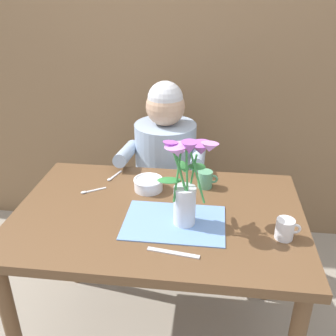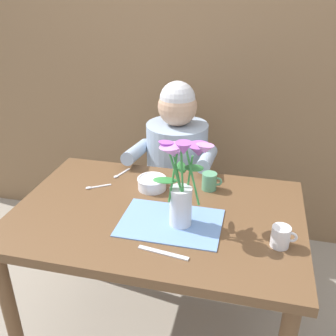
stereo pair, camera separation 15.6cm
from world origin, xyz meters
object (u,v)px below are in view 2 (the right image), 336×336
object	(u,v)px
seated_person	(176,179)
coffee_cup	(210,181)
ceramic_bowl	(152,183)
ceramic_mug	(281,237)
flower_vase	(182,179)
dinner_knife	(163,253)

from	to	relation	value
seated_person	coffee_cup	world-z (taller)	seated_person
ceramic_bowl	ceramic_mug	world-z (taller)	ceramic_mug
flower_vase	seated_person	bearing A→B (deg)	103.74
dinner_knife	ceramic_mug	world-z (taller)	ceramic_mug
ceramic_bowl	dinner_knife	bearing A→B (deg)	-69.64
seated_person	dinner_knife	size ratio (longest dim) A/B	5.97
ceramic_bowl	flower_vase	bearing A→B (deg)	-53.02
dinner_knife	coffee_cup	xyz separation A→B (m)	(0.09, 0.50, 0.04)
flower_vase	ceramic_bowl	world-z (taller)	flower_vase
flower_vase	dinner_knife	distance (m)	0.28
seated_person	ceramic_bowl	distance (m)	0.48
coffee_cup	flower_vase	bearing A→B (deg)	-102.49
ceramic_bowl	coffee_cup	distance (m)	0.26
seated_person	ceramic_mug	xyz separation A→B (m)	(0.54, -0.74, 0.22)
seated_person	ceramic_mug	distance (m)	0.94
dinner_knife	ceramic_mug	distance (m)	0.43
ceramic_mug	ceramic_bowl	bearing A→B (deg)	152.05
flower_vase	coffee_cup	bearing A→B (deg)	77.51
ceramic_bowl	ceramic_mug	size ratio (longest dim) A/B	1.46
seated_person	dinner_knife	xyz separation A→B (m)	(0.14, -0.88, 0.18)
flower_vase	dinner_knife	bearing A→B (deg)	-97.73
ceramic_bowl	seated_person	bearing A→B (deg)	87.27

